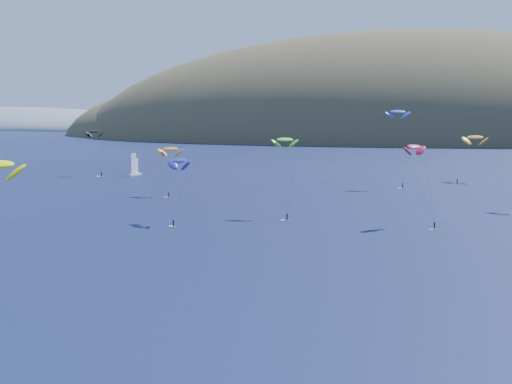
% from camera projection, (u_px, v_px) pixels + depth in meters
% --- Properties ---
extents(ground, '(2800.00, 2800.00, 0.00)m').
position_uv_depth(ground, '(168.00, 357.00, 79.91)').
color(ground, black).
rests_on(ground, ground).
extents(island, '(730.00, 300.00, 210.00)m').
position_uv_depth(island, '(429.00, 151.00, 617.69)').
color(island, '#3D3526').
rests_on(island, ground).
extents(headland, '(460.00, 250.00, 60.00)m').
position_uv_depth(headland, '(34.00, 130.00, 903.02)').
color(headland, slate).
rests_on(headland, ground).
extents(sailboat, '(8.54, 7.49, 10.22)m').
position_uv_depth(sailboat, '(135.00, 173.00, 287.67)').
color(sailboat, silver).
rests_on(sailboat, ground).
extents(kitesurfer_1, '(8.26, 8.78, 16.77)m').
position_uv_depth(kitesurfer_1, '(170.00, 149.00, 223.27)').
color(kitesurfer_1, gold).
rests_on(kitesurfer_1, ground).
extents(kitesurfer_3, '(6.79, 10.80, 21.23)m').
position_uv_depth(kitesurfer_3, '(285.00, 140.00, 181.53)').
color(kitesurfer_3, gold).
rests_on(kitesurfer_3, ground).
extents(kitesurfer_4, '(8.61, 6.28, 28.26)m').
position_uv_depth(kitesurfer_4, '(398.00, 112.00, 243.91)').
color(kitesurfer_4, gold).
rests_on(kitesurfer_4, ground).
extents(kitesurfer_9, '(8.93, 10.25, 20.39)m').
position_uv_depth(kitesurfer_9, '(414.00, 147.00, 167.36)').
color(kitesurfer_9, gold).
rests_on(kitesurfer_9, ground).
extents(kitesurfer_10, '(8.21, 11.98, 17.00)m').
position_uv_depth(kitesurfer_10, '(179.00, 161.00, 171.59)').
color(kitesurfer_10, gold).
rests_on(kitesurfer_10, ground).
extents(kitesurfer_11, '(12.53, 16.26, 19.08)m').
position_uv_depth(kitesurfer_11, '(475.00, 137.00, 264.20)').
color(kitesurfer_11, gold).
rests_on(kitesurfer_11, ground).
extents(kitesurfer_12, '(9.82, 7.43, 19.92)m').
position_uv_depth(kitesurfer_12, '(94.00, 132.00, 287.23)').
color(kitesurfer_12, gold).
rests_on(kitesurfer_12, ground).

